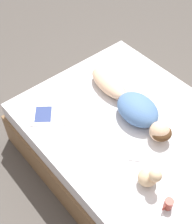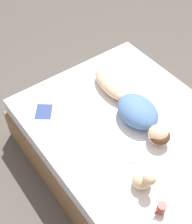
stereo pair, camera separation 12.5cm
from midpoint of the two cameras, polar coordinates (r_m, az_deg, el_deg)
ground_plane at (r=3.46m, az=6.74°, el=-8.74°), size 12.00×12.00×0.00m
bed at (r=3.22m, az=7.20°, el=-5.95°), size 1.73×2.15×0.59m
person at (r=3.03m, az=7.80°, el=1.08°), size 0.39×1.17×0.21m
open_magazine at (r=3.09m, az=-6.26°, el=-0.06°), size 0.56×0.53×0.01m
coffee_mug at (r=2.54m, az=13.24°, el=-16.79°), size 0.11×0.07×0.10m
cell_phone at (r=2.77m, az=8.28°, el=-8.59°), size 0.17×0.17×0.01m
plush_toy at (r=2.57m, az=10.18°, el=-12.09°), size 0.18×0.19×0.23m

